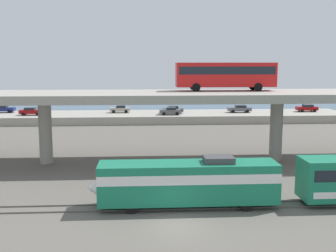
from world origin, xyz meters
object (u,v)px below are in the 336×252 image
object	(u,v)px
train_locomotive	(179,181)
transit_bus_on_overpass	(226,74)
parked_car_5	(170,111)
parked_car_1	(3,109)
parked_car_6	(240,109)
parked_car_0	(307,108)
parked_car_2	(31,111)
parked_car_3	(172,109)
parked_car_4	(120,109)

from	to	relation	value
train_locomotive	transit_bus_on_overpass	world-z (taller)	transit_bus_on_overpass
parked_car_5	parked_car_1	bearing A→B (deg)	-9.73
parked_car_1	parked_car_6	xyz separation A→B (m)	(47.79, -2.80, 0.00)
train_locomotive	parked_car_5	xyz separation A→B (m)	(2.53, 48.08, 0.13)
parked_car_0	parked_car_1	bearing A→B (deg)	-2.13
parked_car_1	parked_car_5	size ratio (longest dim) A/B	1.07
parked_car_0	parked_car_2	xyz separation A→B (m)	(-55.25, -2.32, 0.00)
parked_car_1	parked_car_3	bearing A→B (deg)	-5.59
parked_car_1	parked_car_2	size ratio (longest dim) A/B	1.00
parked_car_4	parked_car_6	distance (m)	24.19
transit_bus_on_overpass	train_locomotive	bearing A→B (deg)	-111.85
parked_car_0	parked_car_5	world-z (taller)	same
parked_car_2	transit_bus_on_overpass	bearing A→B (deg)	-44.78
transit_bus_on_overpass	parked_car_1	world-z (taller)	transit_bus_on_overpass
parked_car_2	train_locomotive	bearing A→B (deg)	-63.75
train_locomotive	parked_car_6	distance (m)	53.72
parked_car_3	parked_car_4	bearing A→B (deg)	-8.79
train_locomotive	parked_car_6	bearing A→B (deg)	-108.24
transit_bus_on_overpass	parked_car_2	bearing A→B (deg)	135.22
parked_car_1	parked_car_5	bearing A→B (deg)	-9.73
parked_car_6	parked_car_0	bearing A→B (deg)	-177.97
parked_car_4	parked_car_6	world-z (taller)	same
parked_car_2	parked_car_6	bearing A→B (deg)	2.53
transit_bus_on_overpass	parked_car_0	distance (m)	41.88
parked_car_6	train_locomotive	bearing A→B (deg)	71.76
parked_car_2	parked_car_0	bearing A→B (deg)	2.40
train_locomotive	parked_car_4	bearing A→B (deg)	-81.98
parked_car_5	parked_car_3	bearing A→B (deg)	-103.47
train_locomotive	parked_car_2	world-z (taller)	train_locomotive
parked_car_1	parked_car_5	xyz separation A→B (m)	(33.51, -5.74, -0.00)
transit_bus_on_overpass	parked_car_2	xyz separation A→B (m)	(-31.48, 31.23, -7.97)
parked_car_3	parked_car_4	distance (m)	10.58
parked_car_3	parked_car_0	bearing A→B (deg)	-177.87
parked_car_4	parked_car_6	size ratio (longest dim) A/B	0.86
parked_car_0	parked_car_3	world-z (taller)	same
parked_car_3	train_locomotive	bearing A→B (deg)	86.47
transit_bus_on_overpass	parked_car_0	bearing A→B (deg)	54.67
transit_bus_on_overpass	parked_car_4	world-z (taller)	transit_bus_on_overpass
parked_car_1	parked_car_0	bearing A→B (deg)	-2.13
parked_car_0	parked_car_4	xyz separation A→B (m)	(-38.33, 0.58, -0.00)
train_locomotive	parked_car_1	bearing A→B (deg)	-60.08
transit_bus_on_overpass	parked_car_2	distance (m)	45.05
parked_car_0	parked_car_1	world-z (taller)	same
parked_car_3	parked_car_5	size ratio (longest dim) A/B	1.06
parked_car_1	parked_car_5	distance (m)	34.00
train_locomotive	parked_car_0	world-z (taller)	train_locomotive
transit_bus_on_overpass	parked_car_4	xyz separation A→B (m)	(-14.55, 34.13, -7.97)
parked_car_1	parked_car_2	bearing A→B (deg)	-34.54
parked_car_3	parked_car_5	xyz separation A→B (m)	(-0.58, -2.41, -0.00)
transit_bus_on_overpass	parked_car_3	world-z (taller)	transit_bus_on_overpass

